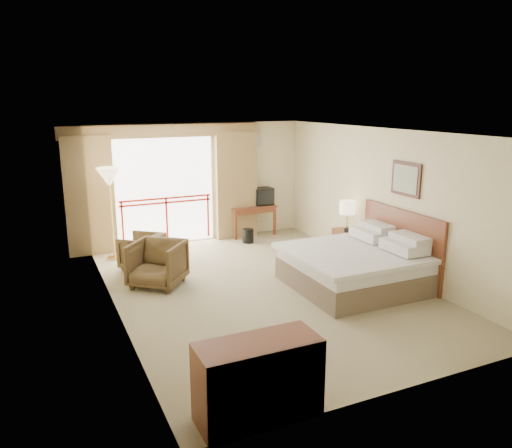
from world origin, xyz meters
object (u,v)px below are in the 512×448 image
armchair_far (143,268)px  dresser (258,380)px  wastebasket (248,236)px  desk (251,212)px  table_lamp (348,208)px  bed (356,266)px  side_table (142,254)px  armchair_near (158,285)px  tv (263,196)px  floor_lamp (109,181)px  nightstand (347,245)px

armchair_far → dresser: 5.27m
wastebasket → desk: bearing=61.3°
desk → armchair_far: bearing=-153.2°
table_lamp → wastebasket: size_ratio=1.80×
bed → armchair_far: 4.12m
side_table → dresser: dresser is taller
dresser → armchair_near: bearing=88.2°
tv → floor_lamp: (-3.65, -0.51, 0.69)m
desk → floor_lamp: size_ratio=0.59×
bed → desk: bed is taller
tv → armchair_near: tv is taller
side_table → dresser: 4.91m
table_lamp → wastebasket: table_lamp is taller
desk → bed: bearing=-85.1°
nightstand → wastebasket: nightstand is taller
tv → wastebasket: tv is taller
desk → armchair_near: size_ratio=1.26×
armchair_far → desk: bearing=154.1°
armchair_far → side_table: side_table is taller
table_lamp → armchair_near: table_lamp is taller
floor_lamp → dresser: size_ratio=1.48×
table_lamp → side_table: 4.15m
tv → armchair_near: bearing=-159.2°
tv → floor_lamp: floor_lamp is taller
armchair_near → wastebasket: bearing=75.2°
desk → dresser: (-2.87, -6.65, -0.14)m
armchair_far → wastebasket: bearing=145.1°
floor_lamp → armchair_far: bearing=-63.9°
tv → desk: bearing=153.3°
nightstand → armchair_far: (-3.94, 1.25, -0.32)m
side_table → desk: bearing=30.1°
dresser → armchair_far: bearing=88.5°
bed → tv: (0.05, 3.92, 0.56)m
table_lamp → wastebasket: bearing=124.5°
tv → armchair_near: 4.11m
nightstand → desk: size_ratio=0.57×
tv → side_table: bearing=-169.2°
wastebasket → dresser: size_ratio=0.25×
floor_lamp → dresser: floor_lamp is taller
desk → tv: size_ratio=2.44×
floor_lamp → bed: bearing=-43.5°
tv → wastebasket: (-0.65, -0.58, -0.77)m
desk → wastebasket: size_ratio=3.50×
desk → armchair_far: desk is taller
tv → armchair_far: tv is taller
bed → armchair_near: size_ratio=2.41×
armchair_near → table_lamp: bearing=37.7°
armchair_far → tv: bearing=151.2°
wastebasket → armchair_near: (-2.55, -1.83, -0.16)m
side_table → wastebasket: bearing=22.6°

